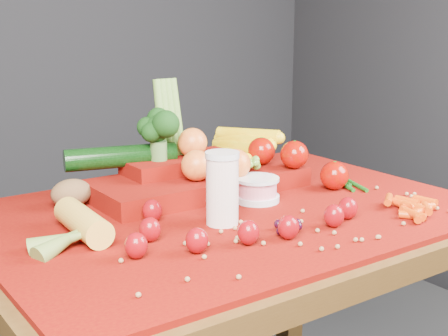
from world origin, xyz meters
TOP-DOWN VIEW (x-y plane):
  - table at (0.00, 0.00)m, footprint 1.10×0.80m
  - red_cloth at (0.00, 0.00)m, footprint 1.05×0.75m
  - milk_glass at (-0.07, -0.07)m, footprint 0.07×0.07m
  - yogurt_bowl at (0.08, 0.01)m, footprint 0.10×0.10m
  - strawberry_scatter at (-0.12, -0.14)m, footprint 0.54×0.28m
  - dark_grape_cluster at (0.00, -0.19)m, footprint 0.06×0.05m
  - soybean_scatter at (0.00, -0.20)m, footprint 0.84×0.24m
  - corn_ear at (-0.36, -0.01)m, footprint 0.19×0.24m
  - potato at (-0.28, 0.21)m, footprint 0.09×0.07m
  - baby_carrot_pile at (0.31, -0.24)m, footprint 0.18×0.18m
  - green_bean_pile at (0.35, -0.01)m, footprint 0.14×0.12m
  - produce_mound at (0.04, 0.16)m, footprint 0.61×0.37m

SIDE VIEW (x-z plane):
  - table at x=0.00m, z-range 0.28..1.03m
  - red_cloth at x=0.00m, z-range 0.75..0.76m
  - soybean_scatter at x=0.00m, z-range 0.76..0.77m
  - green_bean_pile at x=0.35m, z-range 0.76..0.77m
  - dark_grape_cluster at x=0.00m, z-range 0.76..0.79m
  - baby_carrot_pile at x=0.31m, z-range 0.76..0.79m
  - corn_ear at x=-0.36m, z-range 0.76..0.81m
  - strawberry_scatter at x=-0.12m, z-range 0.76..0.81m
  - yogurt_bowl at x=0.08m, z-range 0.76..0.82m
  - potato at x=-0.28m, z-range 0.76..0.83m
  - produce_mound at x=0.04m, z-range 0.69..0.95m
  - milk_glass at x=-0.07m, z-range 0.77..0.92m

